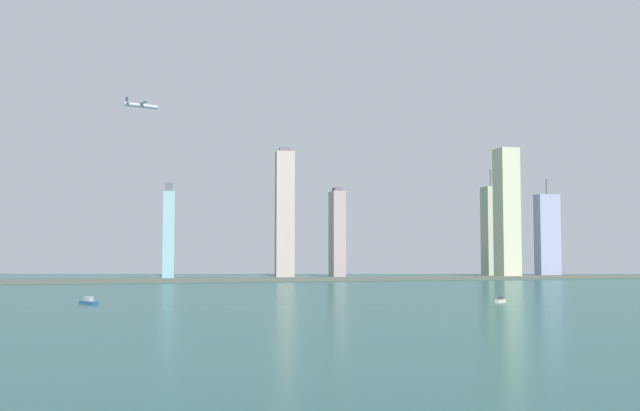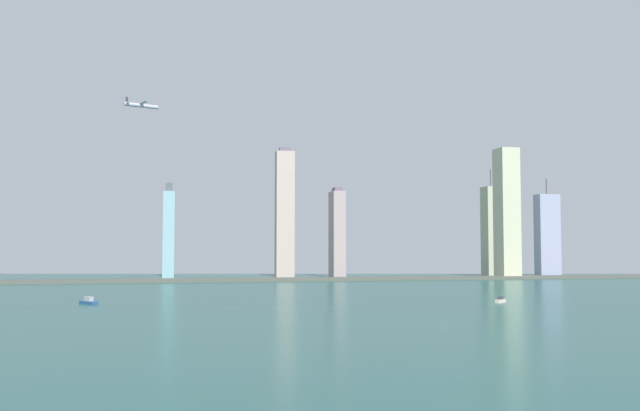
{
  "view_description": "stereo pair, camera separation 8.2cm",
  "coord_description": "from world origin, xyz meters",
  "px_view_note": "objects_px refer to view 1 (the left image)",
  "views": [
    {
      "loc": [
        -130.04,
        -320.31,
        33.39
      ],
      "look_at": [
        39.93,
        447.6,
        81.77
      ],
      "focal_mm": 40.47,
      "sensor_mm": 36.0,
      "label": 1
    },
    {
      "loc": [
        -129.96,
        -320.33,
        33.39
      ],
      "look_at": [
        39.93,
        447.6,
        81.77
      ],
      "focal_mm": 40.47,
      "sensor_mm": 36.0,
      "label": 2
    }
  ],
  "objects_px": {
    "skyscraper_1": "(285,213)",
    "skyscraper_5": "(507,213)",
    "skyscraper_2": "(491,231)",
    "skyscraper_4": "(337,234)",
    "skyscraper_6": "(168,233)",
    "boat_2": "(89,301)",
    "boat_0": "(501,300)",
    "airplane": "(142,105)",
    "skyscraper_3": "(547,235)"
  },
  "relations": [
    {
      "from": "skyscraper_1",
      "to": "skyscraper_5",
      "type": "xyz_separation_m",
      "value": [
        253.98,
        -86.25,
        -1.08
      ]
    },
    {
      "from": "skyscraper_2",
      "to": "skyscraper_4",
      "type": "relative_size",
      "value": 1.3
    },
    {
      "from": "skyscraper_1",
      "to": "skyscraper_6",
      "type": "relative_size",
      "value": 1.41
    },
    {
      "from": "skyscraper_5",
      "to": "boat_2",
      "type": "distance_m",
      "value": 555.32
    },
    {
      "from": "skyscraper_5",
      "to": "skyscraper_6",
      "type": "xyz_separation_m",
      "value": [
        -394.04,
        89.39,
        -23.72
      ]
    },
    {
      "from": "skyscraper_1",
      "to": "boat_2",
      "type": "xyz_separation_m",
      "value": [
        -192.0,
        -408.37,
        -76.74
      ]
    },
    {
      "from": "skyscraper_5",
      "to": "skyscraper_6",
      "type": "relative_size",
      "value": 1.36
    },
    {
      "from": "skyscraper_1",
      "to": "skyscraper_4",
      "type": "distance_m",
      "value": 76.09
    },
    {
      "from": "skyscraper_6",
      "to": "boat_0",
      "type": "xyz_separation_m",
      "value": [
        200.52,
        -457.92,
        -52.03
      ]
    },
    {
      "from": "skyscraper_4",
      "to": "boat_2",
      "type": "xyz_separation_m",
      "value": [
        -247.53,
        -363.43,
        -50.52
      ]
    },
    {
      "from": "skyscraper_1",
      "to": "skyscraper_6",
      "type": "distance_m",
      "value": 142.27
    },
    {
      "from": "boat_2",
      "to": "airplane",
      "type": "relative_size",
      "value": 0.45
    },
    {
      "from": "skyscraper_3",
      "to": "skyscraper_4",
      "type": "xyz_separation_m",
      "value": [
        -269.09,
        10.17,
        0.7
      ]
    },
    {
      "from": "skyscraper_1",
      "to": "boat_0",
      "type": "distance_m",
      "value": 465.17
    },
    {
      "from": "skyscraper_1",
      "to": "boat_2",
      "type": "height_order",
      "value": "skyscraper_1"
    },
    {
      "from": "skyscraper_4",
      "to": "skyscraper_5",
      "type": "distance_m",
      "value": 204.26
    },
    {
      "from": "skyscraper_5",
      "to": "airplane",
      "type": "xyz_separation_m",
      "value": [
        -422.68,
        -76.93,
        95.94
      ]
    },
    {
      "from": "skyscraper_1",
      "to": "skyscraper_2",
      "type": "height_order",
      "value": "skyscraper_1"
    },
    {
      "from": "skyscraper_5",
      "to": "skyscraper_1",
      "type": "bearing_deg",
      "value": 161.24
    },
    {
      "from": "skyscraper_3",
      "to": "skyscraper_5",
      "type": "relative_size",
      "value": 0.79
    },
    {
      "from": "skyscraper_4",
      "to": "boat_0",
      "type": "bearing_deg",
      "value": -89.31
    },
    {
      "from": "skyscraper_3",
      "to": "skyscraper_4",
      "type": "relative_size",
      "value": 1.14
    },
    {
      "from": "skyscraper_2",
      "to": "skyscraper_1",
      "type": "bearing_deg",
      "value": 179.77
    },
    {
      "from": "skyscraper_3",
      "to": "airplane",
      "type": "distance_m",
      "value": 519.5
    },
    {
      "from": "airplane",
      "to": "skyscraper_6",
      "type": "bearing_deg",
      "value": 59.17
    },
    {
      "from": "skyscraper_4",
      "to": "boat_0",
      "type": "height_order",
      "value": "skyscraper_4"
    },
    {
      "from": "boat_2",
      "to": "boat_0",
      "type": "bearing_deg",
      "value": 45.49
    },
    {
      "from": "skyscraper_6",
      "to": "skyscraper_1",
      "type": "bearing_deg",
      "value": -1.28
    },
    {
      "from": "boat_0",
      "to": "skyscraper_4",
      "type": "bearing_deg",
      "value": -123.54
    },
    {
      "from": "skyscraper_1",
      "to": "skyscraper_4",
      "type": "bearing_deg",
      "value": -38.98
    },
    {
      "from": "boat_0",
      "to": "boat_2",
      "type": "xyz_separation_m",
      "value": [
        -252.46,
        46.41,
        0.1
      ]
    },
    {
      "from": "skyscraper_2",
      "to": "airplane",
      "type": "relative_size",
      "value": 4.03
    },
    {
      "from": "skyscraper_1",
      "to": "skyscraper_2",
      "type": "relative_size",
      "value": 1.15
    },
    {
      "from": "skyscraper_3",
      "to": "skyscraper_6",
      "type": "relative_size",
      "value": 1.08
    },
    {
      "from": "skyscraper_5",
      "to": "boat_0",
      "type": "height_order",
      "value": "skyscraper_5"
    },
    {
      "from": "skyscraper_2",
      "to": "boat_2",
      "type": "height_order",
      "value": "skyscraper_2"
    },
    {
      "from": "skyscraper_3",
      "to": "boat_2",
      "type": "bearing_deg",
      "value": -145.64
    },
    {
      "from": "skyscraper_3",
      "to": "skyscraper_6",
      "type": "distance_m",
      "value": 468.32
    },
    {
      "from": "skyscraper_2",
      "to": "skyscraper_3",
      "type": "height_order",
      "value": "skyscraper_2"
    },
    {
      "from": "skyscraper_1",
      "to": "skyscraper_5",
      "type": "distance_m",
      "value": 268.23
    },
    {
      "from": "skyscraper_1",
      "to": "boat_0",
      "type": "relative_size",
      "value": 17.5
    },
    {
      "from": "skyscraper_3",
      "to": "skyscraper_5",
      "type": "xyz_separation_m",
      "value": [
        -70.64,
        -31.14,
        25.84
      ]
    },
    {
      "from": "skyscraper_3",
      "to": "boat_2",
      "type": "relative_size",
      "value": 7.95
    },
    {
      "from": "skyscraper_3",
      "to": "boat_0",
      "type": "distance_m",
      "value": 481.68
    },
    {
      "from": "boat_0",
      "to": "skyscraper_2",
      "type": "bearing_deg",
      "value": -149.52
    },
    {
      "from": "skyscraper_3",
      "to": "skyscraper_4",
      "type": "bearing_deg",
      "value": 177.84
    },
    {
      "from": "skyscraper_5",
      "to": "boat_2",
      "type": "relative_size",
      "value": 10.02
    },
    {
      "from": "skyscraper_4",
      "to": "skyscraper_6",
      "type": "bearing_deg",
      "value": 166.19
    },
    {
      "from": "skyscraper_2",
      "to": "skyscraper_6",
      "type": "distance_m",
      "value": 414.95
    },
    {
      "from": "skyscraper_4",
      "to": "boat_2",
      "type": "distance_m",
      "value": 442.61
    }
  ]
}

